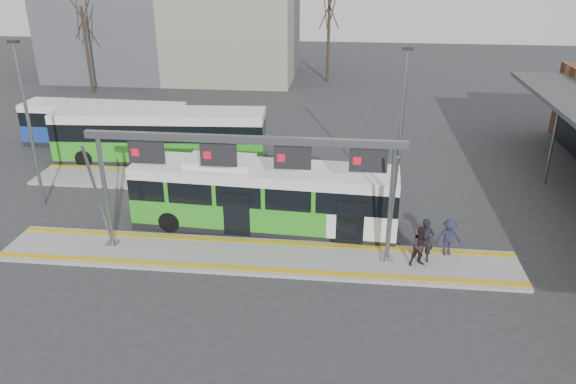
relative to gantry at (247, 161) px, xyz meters
name	(u,v)px	position (x,y,z in m)	size (l,w,h in m)	color
ground	(257,258)	(0.35, -0.25, -4.30)	(120.00, 120.00, 0.00)	#2D2D30
platform_main	(256,256)	(0.35, -0.25, -4.22)	(22.00, 3.00, 0.15)	gray
platform_second	(209,181)	(-3.65, 7.75, -4.22)	(20.00, 3.00, 0.15)	gray
tactile_main	(256,255)	(0.35, -0.25, -4.14)	(22.00, 2.65, 0.02)	gold
tactile_second	(214,172)	(-3.65, 8.90, -4.14)	(20.00, 0.35, 0.02)	gold
gantry	(247,161)	(0.00, 0.00, 0.00)	(13.00, 1.68, 5.20)	slate
hero_bus	(264,197)	(0.24, 2.66, -2.77)	(12.30, 3.23, 3.35)	black
bg_bus_green	(161,136)	(-7.35, 10.87, -2.73)	(12.85, 3.57, 3.17)	black
bg_bus_blue	(105,125)	(-12.05, 13.49, -2.92)	(10.76, 2.65, 2.79)	black
passenger_a	(425,240)	(7.37, 0.05, -3.20)	(0.69, 0.45, 1.89)	black
passenger_b	(421,247)	(7.15, -0.34, -3.29)	(0.84, 0.65, 1.73)	black
passenger_c	(449,237)	(8.42, 0.68, -3.32)	(1.07, 0.61, 1.65)	#1F2239
tree_left	(265,13)	(-4.08, 32.70, 2.32)	(1.40, 1.40, 8.73)	#382B21
tree_mid	(329,10)	(1.78, 34.45, 2.46)	(1.40, 1.40, 8.92)	#382B21
tree_far	(83,20)	(-19.20, 27.28, 2.12)	(1.40, 1.40, 8.47)	#382B21
lamp_west	(29,123)	(-11.39, 3.87, 0.09)	(0.50, 0.25, 8.28)	slate
lamp_east	(401,127)	(6.54, 5.57, -0.05)	(0.50, 0.25, 8.00)	slate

